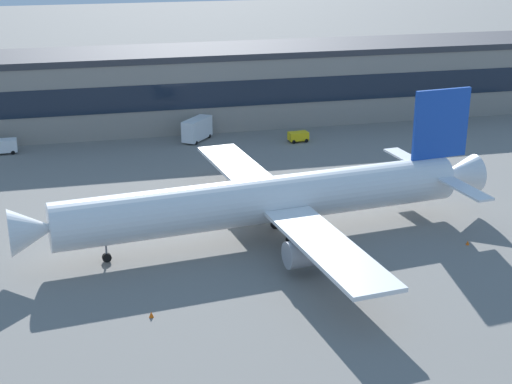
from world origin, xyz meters
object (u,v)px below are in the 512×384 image
at_px(traffic_cone_0, 468,243).
at_px(traffic_cone_1, 151,314).
at_px(crew_van, 1,146).
at_px(pushback_tractor, 443,133).
at_px(catering_truck, 197,128).
at_px(airliner, 270,200).
at_px(baggage_tug, 298,136).

xyz_separation_m(traffic_cone_0, traffic_cone_1, (-40.89, -9.06, 0.03)).
xyz_separation_m(crew_van, pushback_tractor, (79.77, -9.41, -0.41)).
relative_size(crew_van, traffic_cone_0, 9.28).
xyz_separation_m(crew_van, catering_truck, (34.90, 0.43, 0.83)).
height_order(airliner, pushback_tractor, airliner).
bearing_deg(pushback_tractor, traffic_cone_0, -113.23).
bearing_deg(pushback_tractor, traffic_cone_1, -137.85).
bearing_deg(airliner, crew_van, 127.71).
distance_m(traffic_cone_0, traffic_cone_1, 41.88).
bearing_deg(traffic_cone_1, airliner, 44.96).
distance_m(airliner, traffic_cone_1, 24.74).
bearing_deg(catering_truck, crew_van, -179.29).
distance_m(crew_van, baggage_tug, 52.99).
bearing_deg(pushback_tractor, airliner, -139.03).
bearing_deg(baggage_tug, crew_van, 174.61).
bearing_deg(traffic_cone_0, baggage_tug, 98.37).
distance_m(airliner, baggage_tug, 45.36).
distance_m(airliner, pushback_tractor, 57.60).
distance_m(crew_van, catering_truck, 34.92).
bearing_deg(crew_van, catering_truck, 0.71).
bearing_deg(airliner, traffic_cone_1, -135.04).
bearing_deg(airliner, traffic_cone_0, -18.76).
relative_size(catering_truck, pushback_tractor, 1.47).
xyz_separation_m(pushback_tractor, traffic_cone_0, (-19.63, -45.73, -0.76)).
height_order(catering_truck, traffic_cone_1, catering_truck).
height_order(crew_van, catering_truck, catering_truck).
bearing_deg(crew_van, baggage_tug, -5.39).
relative_size(catering_truck, traffic_cone_0, 12.68).
bearing_deg(baggage_tug, catering_truck, 163.15).
bearing_deg(traffic_cone_1, catering_truck, 76.38).
xyz_separation_m(catering_truck, traffic_cone_0, (25.23, -55.58, -2.01)).
xyz_separation_m(baggage_tug, traffic_cone_0, (7.38, -50.17, -0.80)).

